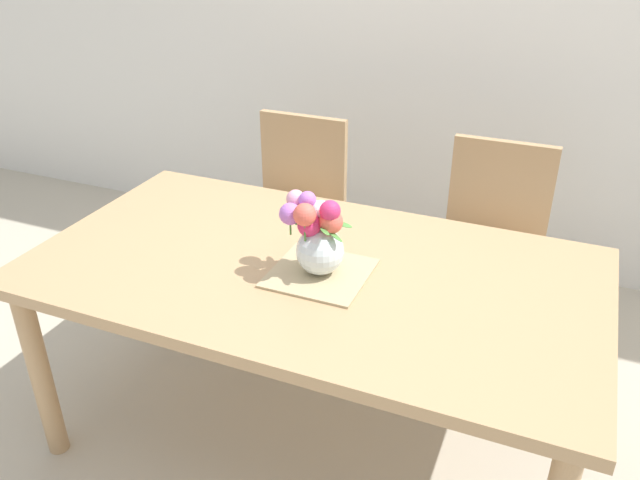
# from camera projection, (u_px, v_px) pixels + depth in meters

# --- Properties ---
(ground_plane) EXTENTS (12.00, 12.00, 0.00)m
(ground_plane) POSITION_uv_depth(u_px,v_px,m) (313.00, 434.00, 2.37)
(ground_plane) COLOR #B7AD99
(dining_table) EXTENTS (1.80, 0.99, 0.73)m
(dining_table) POSITION_uv_depth(u_px,v_px,m) (312.00, 286.00, 2.06)
(dining_table) COLOR tan
(dining_table) RESTS_ON ground_plane
(chair_left) EXTENTS (0.42, 0.42, 0.90)m
(chair_left) POSITION_uv_depth(u_px,v_px,m) (294.00, 201.00, 2.96)
(chair_left) COLOR tan
(chair_left) RESTS_ON ground_plane
(chair_right) EXTENTS (0.42, 0.42, 0.90)m
(chair_right) POSITION_uv_depth(u_px,v_px,m) (491.00, 236.00, 2.65)
(chair_right) COLOR tan
(chair_right) RESTS_ON ground_plane
(placemat) EXTENTS (0.29, 0.29, 0.01)m
(placemat) POSITION_uv_depth(u_px,v_px,m) (320.00, 273.00, 1.97)
(placemat) COLOR tan
(placemat) RESTS_ON dining_table
(flower_vase) EXTENTS (0.22, 0.17, 0.25)m
(flower_vase) POSITION_uv_depth(u_px,v_px,m) (317.00, 236.00, 1.92)
(flower_vase) COLOR silver
(flower_vase) RESTS_ON placemat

